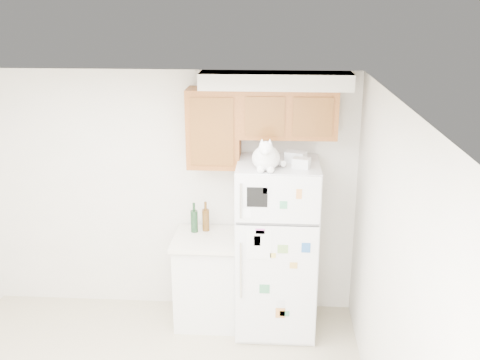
# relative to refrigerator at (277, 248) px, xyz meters

# --- Properties ---
(room_shell) EXTENTS (3.84, 4.04, 2.52)m
(room_shell) POSITION_rel_refrigerator_xyz_m (-0.99, -1.36, 0.82)
(room_shell) COLOR silver
(room_shell) RESTS_ON ground_plane
(refrigerator) EXTENTS (0.76, 0.78, 1.70)m
(refrigerator) POSITION_rel_refrigerator_xyz_m (0.00, 0.00, 0.00)
(refrigerator) COLOR white
(refrigerator) RESTS_ON ground_plane
(base_counter) EXTENTS (0.64, 0.64, 0.92)m
(base_counter) POSITION_rel_refrigerator_xyz_m (-0.69, 0.07, -0.39)
(base_counter) COLOR white
(base_counter) RESTS_ON ground_plane
(cat) EXTENTS (0.31, 0.45, 0.32)m
(cat) POSITION_rel_refrigerator_xyz_m (-0.11, -0.21, 0.97)
(cat) COLOR white
(cat) RESTS_ON refrigerator
(storage_box_back) EXTENTS (0.21, 0.18, 0.10)m
(storage_box_back) POSITION_rel_refrigerator_xyz_m (0.16, 0.06, 0.90)
(storage_box_back) COLOR white
(storage_box_back) RESTS_ON refrigerator
(storage_box_front) EXTENTS (0.18, 0.15, 0.09)m
(storage_box_front) POSITION_rel_refrigerator_xyz_m (0.20, -0.13, 0.89)
(storage_box_front) COLOR white
(storage_box_front) RESTS_ON refrigerator
(bottle_green) EXTENTS (0.07, 0.07, 0.31)m
(bottle_green) POSITION_rel_refrigerator_xyz_m (-0.82, 0.19, 0.22)
(bottle_green) COLOR #19381E
(bottle_green) RESTS_ON base_counter
(bottle_amber) EXTENTS (0.07, 0.07, 0.31)m
(bottle_amber) POSITION_rel_refrigerator_xyz_m (-0.71, 0.22, 0.22)
(bottle_amber) COLOR #593814
(bottle_amber) RESTS_ON base_counter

